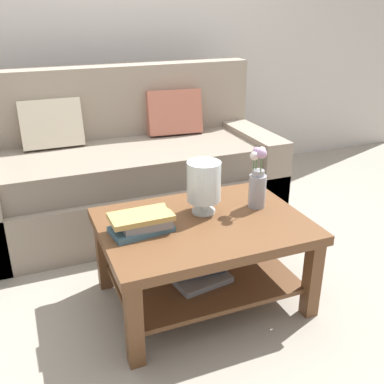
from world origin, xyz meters
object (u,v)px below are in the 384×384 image
at_px(glass_hurricane_vase, 204,183).
at_px(flower_pitcher, 258,183).
at_px(couch, 127,171).
at_px(coffee_table, 203,245).
at_px(book_stack_main, 143,223).

height_order(glass_hurricane_vase, flower_pitcher, flower_pitcher).
bearing_deg(couch, coffee_table, -84.51).
distance_m(coffee_table, glass_hurricane_vase, 0.32).
xyz_separation_m(coffee_table, glass_hurricane_vase, (0.05, 0.10, 0.30)).
relative_size(book_stack_main, flower_pitcher, 0.91).
bearing_deg(coffee_table, glass_hurricane_vase, 64.92).
bearing_deg(book_stack_main, flower_pitcher, 3.53).
bearing_deg(book_stack_main, couch, 79.75).
distance_m(couch, book_stack_main, 1.12).
height_order(couch, flower_pitcher, couch).
relative_size(couch, glass_hurricane_vase, 7.48).
distance_m(glass_hurricane_vase, flower_pitcher, 0.29).
bearing_deg(flower_pitcher, glass_hurricane_vase, 171.41).
bearing_deg(book_stack_main, coffee_table, -2.87).
distance_m(book_stack_main, glass_hurricane_vase, 0.38).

